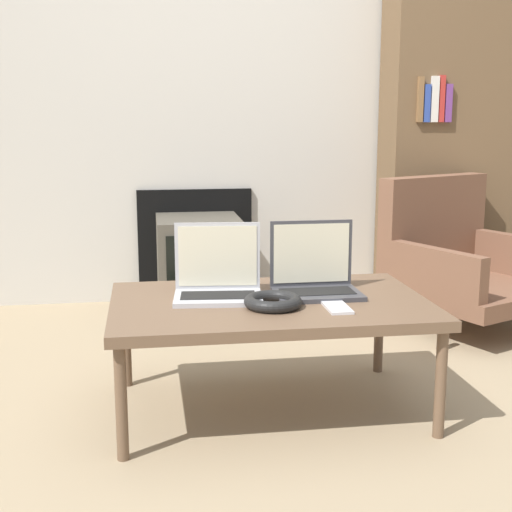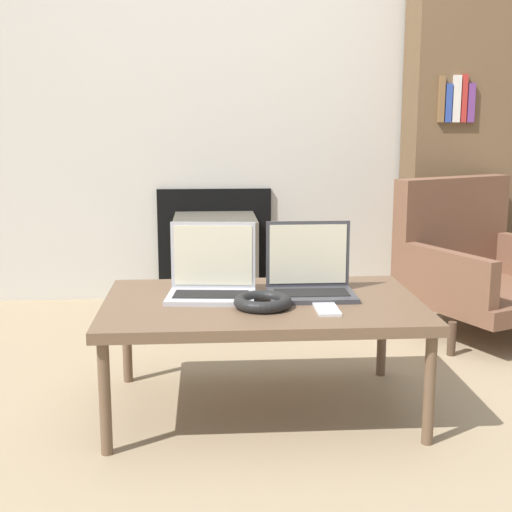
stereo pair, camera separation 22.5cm
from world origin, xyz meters
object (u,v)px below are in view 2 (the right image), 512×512
(headphones, at_px, (263,302))
(phone, at_px, (327,309))
(laptop_left, at_px, (212,279))
(armchair, at_px, (475,263))
(tv, at_px, (215,264))
(laptop_right, at_px, (310,278))

(headphones, height_order, phone, headphones)
(laptop_left, xyz_separation_m, armchair, (1.25, 0.82, -0.13))
(phone, relative_size, tv, 0.29)
(laptop_right, relative_size, armchair, 0.34)
(phone, relative_size, armchair, 0.17)
(laptop_right, relative_size, headphones, 1.56)
(laptop_right, relative_size, tv, 0.60)
(phone, xyz_separation_m, tv, (-0.34, 1.47, -0.15))
(armchair, bearing_deg, laptop_left, -171.02)
(headphones, bearing_deg, armchair, 42.09)
(laptop_right, xyz_separation_m, headphones, (-0.18, -0.16, -0.04))
(tv, bearing_deg, laptop_left, -91.20)
(laptop_left, distance_m, tv, 1.27)
(laptop_left, height_order, armchair, armchair)
(laptop_left, height_order, laptop_right, same)
(armchair, bearing_deg, headphones, -162.19)
(laptop_left, bearing_deg, phone, -24.89)
(headphones, bearing_deg, tv, 95.53)
(headphones, height_order, tv, tv)
(laptop_left, height_order, phone, laptop_left)
(laptop_right, height_order, armchair, armchair)
(headphones, height_order, armchair, armchair)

